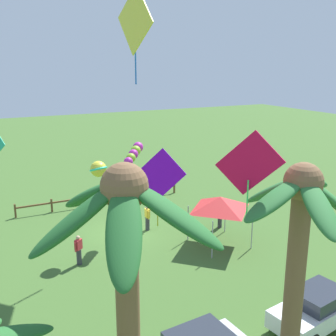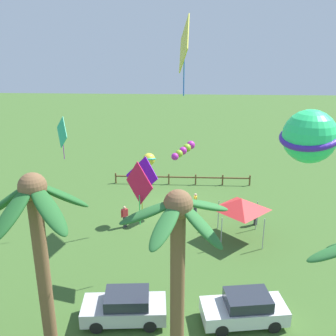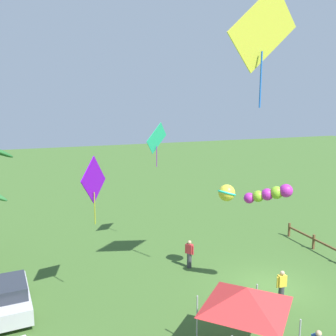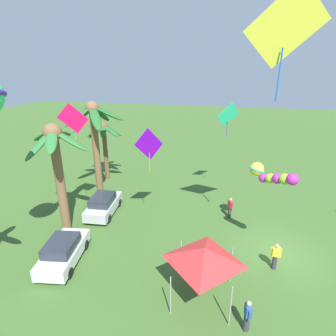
% 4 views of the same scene
% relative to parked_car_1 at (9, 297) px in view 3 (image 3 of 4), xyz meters
% --- Properties ---
extents(ground_plane, '(120.00, 120.00, 0.00)m').
position_rel_parked_car_1_xyz_m(ground_plane, '(-2.07, -12.17, -0.75)').
color(ground_plane, '#3D6028').
extents(parked_car_1, '(4.02, 2.01, 1.51)m').
position_rel_parked_car_1_xyz_m(parked_car_1, '(0.00, 0.00, 0.00)').
color(parked_car_1, '#BCBCC1').
rests_on(parked_car_1, ground).
extents(spectator_0, '(0.26, 0.55, 1.59)m').
position_rel_parked_car_1_xyz_m(spectator_0, '(-3.47, -11.78, 0.06)').
color(spectator_0, '#38383D').
rests_on(spectator_0, ground).
extents(spectator_2, '(0.46, 0.41, 1.59)m').
position_rel_parked_car_1_xyz_m(spectator_2, '(1.47, -9.28, 0.06)').
color(spectator_2, '#38383D').
rests_on(spectator_2, ground).
extents(festival_tent, '(2.86, 2.86, 2.85)m').
position_rel_parked_car_1_xyz_m(festival_tent, '(-6.31, -8.10, 1.72)').
color(festival_tent, '#9E9EA3').
rests_on(festival_tent, ground).
extents(kite_diamond_0, '(1.15, 1.65, 2.73)m').
position_rel_parked_car_1_xyz_m(kite_diamond_0, '(5.12, -8.62, 6.15)').
color(kite_diamond_0, '#24B680').
extents(kite_diamond_1, '(0.62, 3.65, 5.07)m').
position_rel_parked_car_1_xyz_m(kite_diamond_1, '(-2.50, -10.82, 11.40)').
color(kite_diamond_1, yellow).
extents(kite_tube_3, '(1.66, 1.78, 1.07)m').
position_rel_parked_car_1_xyz_m(kite_tube_3, '(-2.57, -11.52, 4.27)').
color(kite_tube_3, '#B528A6').
extents(kite_diamond_4, '(1.83, 1.38, 3.14)m').
position_rel_parked_car_1_xyz_m(kite_diamond_4, '(-0.45, -3.83, 5.02)').
color(kite_diamond_4, '#760ACD').
extents(kite_ball_6, '(1.19, 1.18, 0.86)m').
position_rel_parked_car_1_xyz_m(kite_ball_6, '(-0.16, -10.63, 3.83)').
color(kite_ball_6, yellow).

